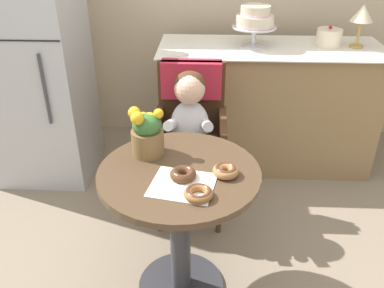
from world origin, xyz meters
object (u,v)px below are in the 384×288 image
wicker_chair (191,117)px  flower_vase (147,132)px  round_layer_cake (329,38)px  table_lamp (362,15)px  donut_side (183,174)px  cafe_table (180,209)px  refrigerator (33,60)px  donut_mid (226,170)px  donut_front (199,193)px  seated_child (189,123)px  tiered_cake_stand (255,19)px

wicker_chair → flower_vase: 0.63m
wicker_chair → round_layer_cake: bearing=36.9°
round_layer_cake → table_lamp: bearing=-7.0°
donut_side → table_lamp: 1.80m
cafe_table → donut_side: size_ratio=6.39×
donut_side → round_layer_cake: 1.68m
wicker_chair → refrigerator: (-1.07, 0.39, 0.21)m
donut_mid → wicker_chair: bearing=104.0°
donut_side → refrigerator: refrigerator is taller
donut_front → refrigerator: (-1.14, 1.29, 0.11)m
seated_child → donut_side: (0.00, -0.61, 0.06)m
tiered_cake_stand → table_lamp: 0.71m
wicker_chair → table_lamp: bearing=31.2°
table_lamp → refrigerator: 2.20m
seated_child → tiered_cake_stand: (0.40, 0.75, 0.41)m
cafe_table → donut_mid: size_ratio=6.43×
tiered_cake_stand → wicker_chair: bearing=-124.1°
cafe_table → wicker_chair: bearing=88.5°
donut_side → table_lamp: (1.10, 1.37, 0.37)m
donut_side → refrigerator: size_ratio=0.07×
table_lamp → refrigerator: (-2.17, -0.22, -0.27)m
flower_vase → table_lamp: (1.28, 1.18, 0.28)m
cafe_table → round_layer_cake: round_layer_cake is taller
donut_front → tiered_cake_stand: bearing=77.6°
flower_vase → round_layer_cake: size_ratio=1.38×
donut_front → donut_side: size_ratio=1.05×
flower_vase → tiered_cake_stand: (0.57, 1.16, 0.25)m
wicker_chair → round_layer_cake: round_layer_cake is taller
donut_side → tiered_cake_stand: (0.40, 1.36, 0.34)m
cafe_table → seated_child: 0.58m
cafe_table → table_lamp: (1.12, 1.32, 0.61)m
donut_mid → flower_vase: (-0.36, 0.17, 0.09)m
flower_vase → tiered_cake_stand: tiered_cake_stand is taller
wicker_chair → seated_child: seated_child is taller
tiered_cake_stand → refrigerator: refrigerator is taller
cafe_table → donut_front: 0.31m
tiered_cake_stand → cafe_table: bearing=-107.8°
round_layer_cake → refrigerator: size_ratio=0.10×
round_layer_cake → tiered_cake_stand: bearing=-175.8°
flower_vase → refrigerator: 1.31m
donut_mid → tiered_cake_stand: bearing=80.7°
tiered_cake_stand → donut_front: bearing=-102.4°
seated_child → donut_front: size_ratio=6.16×
seated_child → refrigerator: (-1.07, 0.55, 0.17)m
donut_side → flower_vase: bearing=131.6°
tiered_cake_stand → refrigerator: bearing=-172.2°
donut_mid → table_lamp: bearing=55.5°
round_layer_cake → refrigerator: 2.00m
wicker_chair → table_lamp: table_lamp is taller
donut_side → tiered_cake_stand: bearing=73.7°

